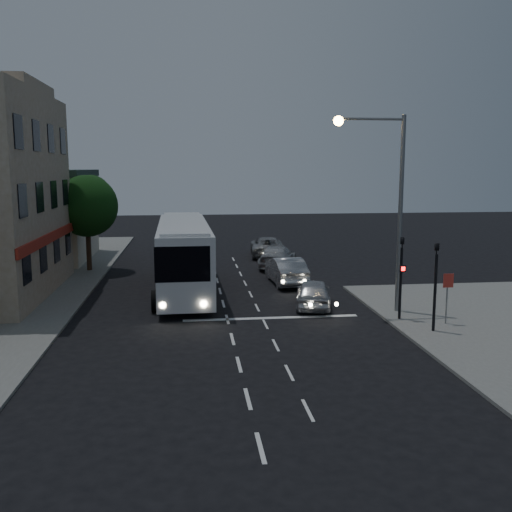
{
  "coord_description": "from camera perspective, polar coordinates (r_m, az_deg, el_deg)",
  "views": [
    {
      "loc": [
        -1.64,
        -22.95,
        6.79
      ],
      "look_at": [
        1.82,
        6.31,
        2.2
      ],
      "focal_mm": 40.0,
      "sensor_mm": 36.0,
      "label": 1
    }
  ],
  "objects": [
    {
      "name": "car_sedan_b",
      "position": [
        38.98,
        2.15,
        -0.08
      ],
      "size": [
        3.54,
        5.48,
        1.48
      ],
      "primitive_type": "imported",
      "rotation": [
        0.0,
        0.0,
        2.83
      ],
      "color": "#B9B9B9",
      "rests_on": "ground"
    },
    {
      "name": "car_suv",
      "position": [
        28.08,
        5.76,
        -3.71
      ],
      "size": [
        2.48,
        4.37,
        1.4
      ],
      "primitive_type": "imported",
      "rotation": [
        0.0,
        0.0,
        2.93
      ],
      "color": "silver",
      "rests_on": "ground"
    },
    {
      "name": "road_markings",
      "position": [
        27.27,
        -0.37,
        -5.55
      ],
      "size": [
        8.0,
        30.55,
        0.01
      ],
      "color": "silver",
      "rests_on": "ground"
    },
    {
      "name": "traffic_signal_main",
      "position": [
        25.83,
        14.33,
        -1.16
      ],
      "size": [
        0.25,
        0.35,
        4.1
      ],
      "color": "black",
      "rests_on": "sidewalk_near"
    },
    {
      "name": "car_sedan_a",
      "position": [
        33.5,
        3.03,
        -1.46
      ],
      "size": [
        1.93,
        4.92,
        1.6
      ],
      "primitive_type": "imported",
      "rotation": [
        0.0,
        0.0,
        3.19
      ],
      "color": "#ABABAC",
      "rests_on": "ground"
    },
    {
      "name": "streetlight",
      "position": [
        26.73,
        12.99,
        6.36
      ],
      "size": [
        3.32,
        0.44,
        9.0
      ],
      "color": "slate",
      "rests_on": "sidewalk_near"
    },
    {
      "name": "street_tree",
      "position": [
        38.6,
        -16.58,
        5.08
      ],
      "size": [
        4.0,
        4.0,
        6.2
      ],
      "color": "black",
      "rests_on": "sidewalk_far"
    },
    {
      "name": "traffic_signal_side",
      "position": [
        24.31,
        17.54,
        -1.92
      ],
      "size": [
        0.18,
        0.15,
        4.1
      ],
      "color": "black",
      "rests_on": "sidewalk_near"
    },
    {
      "name": "ground",
      "position": [
        23.99,
        -2.56,
        -7.6
      ],
      "size": [
        120.0,
        120.0,
        0.0
      ],
      "primitive_type": "plane",
      "color": "black"
    },
    {
      "name": "regulatory_sign",
      "position": [
        25.74,
        18.61,
        -3.26
      ],
      "size": [
        0.45,
        0.12,
        2.2
      ],
      "color": "slate",
      "rests_on": "sidewalk_near"
    },
    {
      "name": "low_building_north",
      "position": [
        44.69,
        -22.16,
        3.84
      ],
      "size": [
        9.4,
        9.4,
        6.5
      ],
      "color": "beige",
      "rests_on": "sidewalk_far"
    },
    {
      "name": "car_sedan_c",
      "position": [
        43.94,
        1.14,
        0.95
      ],
      "size": [
        2.92,
        5.59,
        1.5
      ],
      "primitive_type": "imported",
      "rotation": [
        0.0,
        0.0,
        3.06
      ],
      "color": "#949494",
      "rests_on": "ground"
    },
    {
      "name": "tour_bus",
      "position": [
        31.46,
        -7.24,
        0.23
      ],
      "size": [
        3.04,
        12.78,
        3.91
      ],
      "rotation": [
        0.0,
        0.0,
        0.02
      ],
      "color": "silver",
      "rests_on": "ground"
    }
  ]
}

